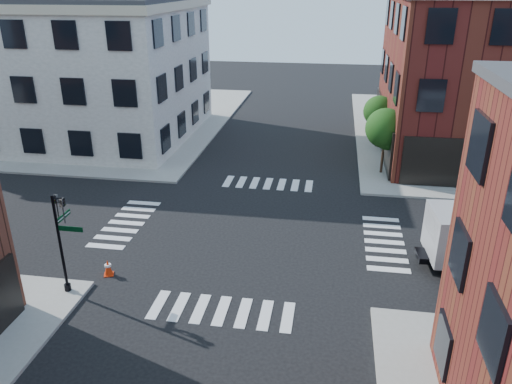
{
  "coord_description": "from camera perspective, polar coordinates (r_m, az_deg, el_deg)",
  "views": [
    {
      "loc": [
        4.03,
        -23.38,
        12.42
      ],
      "look_at": [
        0.35,
        -0.32,
        2.5
      ],
      "focal_mm": 35.0,
      "sensor_mm": 36.0,
      "label": 1
    }
  ],
  "objects": [
    {
      "name": "ground",
      "position": [
        26.77,
        -0.64,
        -4.62
      ],
      "size": [
        120.0,
        120.0,
        0.0
      ],
      "primitive_type": "plane",
      "color": "black",
      "rests_on": "ground"
    },
    {
      "name": "sidewalk_nw",
      "position": [
        52.42,
        -19.97,
        8.02
      ],
      "size": [
        30.0,
        30.0,
        0.15
      ],
      "primitive_type": "cube",
      "color": "gray",
      "rests_on": "ground"
    },
    {
      "name": "building_nw",
      "position": [
        46.14,
        -21.58,
        12.84
      ],
      "size": [
        22.0,
        16.0,
        11.0
      ],
      "primitive_type": "cube",
      "color": "#BBB8AB",
      "rests_on": "ground"
    },
    {
      "name": "tree_near",
      "position": [
        34.79,
        14.65,
        6.83
      ],
      "size": [
        2.69,
        2.69,
        4.49
      ],
      "color": "black",
      "rests_on": "ground"
    },
    {
      "name": "tree_far",
      "position": [
        40.65,
        13.95,
        8.76
      ],
      "size": [
        2.43,
        2.43,
        4.07
      ],
      "color": "black",
      "rests_on": "ground"
    },
    {
      "name": "signal_pole",
      "position": [
        22.04,
        -21.31,
        -4.39
      ],
      "size": [
        1.29,
        1.24,
        4.6
      ],
      "color": "black",
      "rests_on": "ground"
    },
    {
      "name": "traffic_cone",
      "position": [
        23.91,
        -16.55,
        -8.3
      ],
      "size": [
        0.54,
        0.54,
        0.78
      ],
      "rotation": [
        0.0,
        0.0,
        0.35
      ],
      "color": "red",
      "rests_on": "ground"
    }
  ]
}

